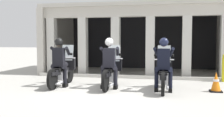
{
  "coord_description": "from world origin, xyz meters",
  "views": [
    {
      "loc": [
        1.77,
        -7.83,
        1.51
      ],
      "look_at": [
        0.0,
        0.56,
        0.92
      ],
      "focal_mm": 42.57,
      "sensor_mm": 36.0,
      "label": 1
    }
  ],
  "objects": [
    {
      "name": "kerb_strip",
      "position": [
        0.34,
        2.57,
        0.06
      ],
      "size": [
        7.76,
        0.24,
        0.12
      ],
      "primitive_type": "cube",
      "color": "#B7B5AD",
      "rests_on": "ground"
    },
    {
      "name": "motorcycle_left",
      "position": [
        -1.65,
        0.44,
        0.5
      ],
      "size": [
        0.62,
        2.04,
        1.35
      ],
      "rotation": [
        0.0,
        0.0,
        -0.22
      ],
      "color": "black",
      "rests_on": "ground"
    },
    {
      "name": "police_officer_left",
      "position": [
        -1.65,
        0.15,
        0.94
      ],
      "size": [
        0.63,
        0.61,
        1.58
      ],
      "rotation": [
        0.0,
        0.0,
        -0.22
      ],
      "color": "black",
      "rests_on": "ground"
    },
    {
      "name": "police_officer_center",
      "position": [
        0.0,
        0.16,
        0.94
      ],
      "size": [
        0.63,
        0.61,
        1.58
      ],
      "rotation": [
        0.0,
        0.0,
        -0.16
      ],
      "color": "black",
      "rests_on": "ground"
    },
    {
      "name": "motorcycle_center",
      "position": [
        0.0,
        0.45,
        0.5
      ],
      "size": [
        0.62,
        2.04,
        1.35
      ],
      "rotation": [
        0.0,
        0.0,
        -0.16
      ],
      "color": "black",
      "rests_on": "ground"
    },
    {
      "name": "motorcycle_right",
      "position": [
        1.65,
        0.29,
        0.5
      ],
      "size": [
        0.62,
        2.04,
        1.35
      ],
      "rotation": [
        0.0,
        0.0,
        -0.15
      ],
      "color": "black",
      "rests_on": "ground"
    },
    {
      "name": "bollard_kerbside",
      "position": [
        3.77,
        2.4,
        0.5
      ],
      "size": [
        0.14,
        0.14,
        1.01
      ],
      "color": "yellow",
      "rests_on": "ground"
    },
    {
      "name": "police_officer_right",
      "position": [
        1.65,
        0.01,
        0.94
      ],
      "size": [
        0.63,
        0.61,
        1.58
      ],
      "rotation": [
        0.0,
        0.0,
        -0.15
      ],
      "color": "black",
      "rests_on": "ground"
    },
    {
      "name": "station_building",
      "position": [
        0.34,
        5.01,
        1.89
      ],
      "size": [
        8.26,
        4.1,
        3.07
      ],
      "color": "black",
      "rests_on": "ground"
    },
    {
      "name": "traffic_cone_flank",
      "position": [
        3.16,
        0.32,
        0.29
      ],
      "size": [
        0.34,
        0.34,
        0.59
      ],
      "color": "black",
      "rests_on": "ground"
    },
    {
      "name": "ground_plane",
      "position": [
        0.0,
        3.0,
        0.0
      ],
      "size": [
        80.0,
        80.0,
        0.0
      ],
      "primitive_type": "plane",
      "color": "#A8A59E"
    }
  ]
}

